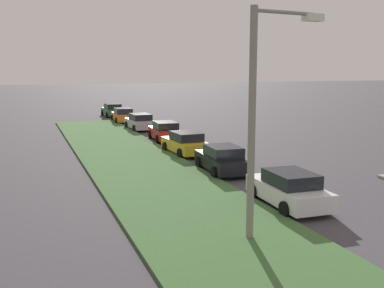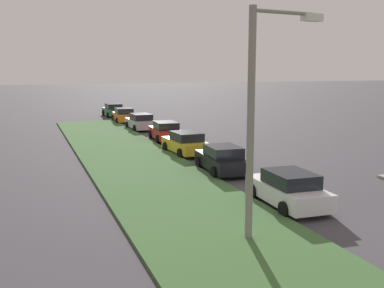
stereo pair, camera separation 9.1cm
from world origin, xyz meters
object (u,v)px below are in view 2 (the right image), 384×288
object	(u,v)px
parked_car_white	(288,189)
parked_car_silver	(141,122)
parked_car_green	(113,110)
parked_car_orange	(124,115)
streetlight	(260,107)
parked_car_red	(166,131)
parked_car_yellow	(186,143)
parked_car_black	(222,159)

from	to	relation	value
parked_car_white	parked_car_silver	bearing A→B (deg)	1.77
parked_car_green	parked_car_orange	bearing A→B (deg)	178.07
parked_car_white	streetlight	world-z (taller)	streetlight
parked_car_orange	streetlight	size ratio (longest dim) A/B	0.58
parked_car_red	parked_car_silver	world-z (taller)	same
parked_car_yellow	parked_car_green	distance (m)	25.07
parked_car_black	parked_car_green	size ratio (longest dim) A/B	1.01
parked_car_yellow	parked_car_orange	bearing A→B (deg)	-2.77
parked_car_red	parked_car_silver	distance (m)	6.72
parked_car_yellow	parked_car_white	bearing A→B (deg)	177.40
parked_car_silver	parked_car_green	world-z (taller)	same
parked_car_green	streetlight	size ratio (longest dim) A/B	0.58
parked_car_orange	parked_car_yellow	bearing A→B (deg)	-177.49
parked_car_black	parked_car_yellow	bearing A→B (deg)	4.39
parked_car_yellow	streetlight	size ratio (longest dim) A/B	0.59
parked_car_red	streetlight	xyz separation A→B (m)	(-21.16, 3.16, 3.67)
parked_car_red	parked_car_white	bearing A→B (deg)	-177.61
parked_car_white	parked_car_green	world-z (taller)	same
parked_car_black	parked_car_silver	bearing A→B (deg)	3.52
parked_car_black	parked_car_green	distance (m)	30.82
parked_car_silver	streetlight	bearing A→B (deg)	171.85
parked_car_black	parked_car_orange	bearing A→B (deg)	4.04
parked_car_yellow	streetlight	distance (m)	15.89
parked_car_silver	parked_car_white	bearing A→B (deg)	177.82
parked_car_white	parked_car_red	world-z (taller)	same
parked_car_white	parked_car_green	xyz separation A→B (m)	(37.45, 0.30, 0.00)
parked_car_orange	parked_car_white	bearing A→B (deg)	-177.42
parked_car_white	parked_car_silver	xyz separation A→B (m)	(25.04, 0.08, 0.00)
parked_car_white	parked_car_yellow	xyz separation A→B (m)	(12.38, 0.15, 0.00)
parked_car_silver	streetlight	world-z (taller)	streetlight
parked_car_silver	streetlight	distance (m)	28.25
parked_car_silver	parked_car_yellow	bearing A→B (deg)	177.33
parked_car_black	parked_car_yellow	size ratio (longest dim) A/B	1.00
parked_car_red	streetlight	size ratio (longest dim) A/B	0.59
parked_car_orange	parked_car_green	world-z (taller)	same
parked_car_silver	parked_car_red	bearing A→B (deg)	-179.46
parked_car_yellow	parked_car_silver	world-z (taller)	same
parked_car_silver	parked_car_orange	size ratio (longest dim) A/B	1.00
parked_car_green	parked_car_yellow	bearing A→B (deg)	178.63
parked_car_black	parked_car_silver	xyz separation A→B (m)	(18.41, 0.03, 0.00)
parked_car_white	parked_car_silver	distance (m)	25.04
parked_car_yellow	parked_car_green	xyz separation A→B (m)	(25.07, 0.15, 0.00)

